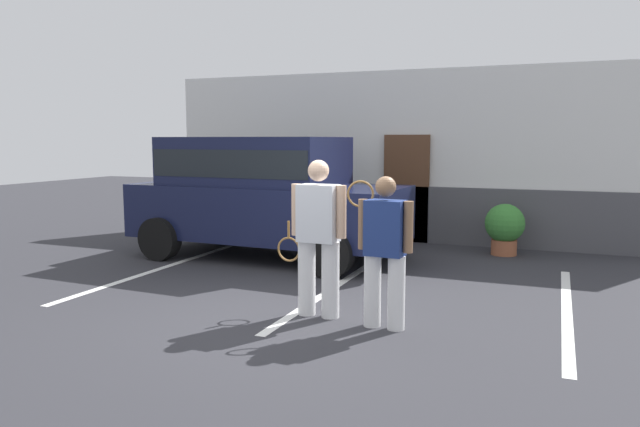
% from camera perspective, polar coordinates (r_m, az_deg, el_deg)
% --- Properties ---
extents(ground_plane, '(40.00, 40.00, 0.00)m').
position_cam_1_polar(ground_plane, '(6.88, -3.37, -9.90)').
color(ground_plane, '#2D2D33').
extents(parking_stripe_0, '(0.12, 4.40, 0.01)m').
position_cam_1_polar(parking_stripe_0, '(9.60, -15.36, -5.21)').
color(parking_stripe_0, silver).
rests_on(parking_stripe_0, ground_plane).
extents(parking_stripe_1, '(0.12, 4.40, 0.01)m').
position_cam_1_polar(parking_stripe_1, '(8.19, 1.40, -7.07)').
color(parking_stripe_1, silver).
rests_on(parking_stripe_1, ground_plane).
extents(parking_stripe_2, '(0.12, 4.40, 0.01)m').
position_cam_1_polar(parking_stripe_2, '(7.71, 22.59, -8.54)').
color(parking_stripe_2, silver).
rests_on(parking_stripe_2, ground_plane).
extents(house_frontage, '(10.12, 0.40, 3.35)m').
position_cam_1_polar(house_frontage, '(11.96, 8.28, 4.97)').
color(house_frontage, white).
rests_on(house_frontage, ground_plane).
extents(parked_suv, '(4.67, 2.32, 2.05)m').
position_cam_1_polar(parked_suv, '(10.16, -5.53, 2.20)').
color(parked_suv, '#141938').
rests_on(parked_suv, ground_plane).
extents(tennis_player_man, '(0.92, 0.29, 1.79)m').
position_cam_1_polar(tennis_player_man, '(6.72, -0.18, -2.21)').
color(tennis_player_man, white).
rests_on(tennis_player_man, ground_plane).
extents(tennis_player_woman, '(0.75, 0.28, 1.63)m').
position_cam_1_polar(tennis_player_woman, '(6.34, 6.20, -3.44)').
color(tennis_player_woman, white).
rests_on(tennis_player_woman, ground_plane).
extents(potted_plant_by_porch, '(0.68, 0.68, 0.90)m').
position_cam_1_polar(potted_plant_by_porch, '(10.85, 17.29, -1.21)').
color(potted_plant_by_porch, '#9E5638').
rests_on(potted_plant_by_porch, ground_plane).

